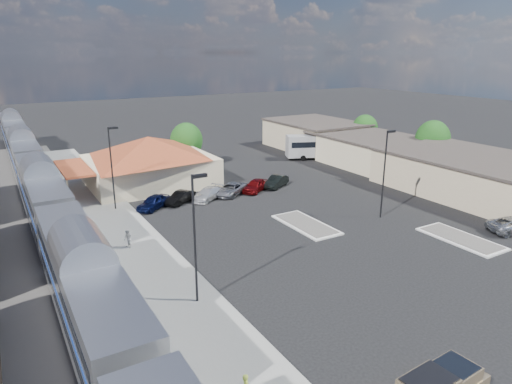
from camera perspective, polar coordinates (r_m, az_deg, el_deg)
ground at (r=41.48m, az=3.44°, el=-6.07°), size 280.00×280.00×0.00m
railbed at (r=42.78m, az=-27.64°, el=-7.27°), size 16.00×100.00×0.12m
platform at (r=41.99m, az=-15.16°, el=-6.23°), size 5.50×92.00×0.18m
passenger_train at (r=48.11m, az=-25.07°, el=-0.77°), size 3.00×104.00×5.55m
station_depot at (r=59.55m, az=-13.23°, el=3.85°), size 18.35×12.24×6.20m
buildings_east at (r=68.85m, az=16.42°, el=4.62°), size 14.40×51.40×4.80m
traffic_island_south at (r=45.11m, az=6.27°, el=-4.05°), size 3.30×7.50×0.21m
traffic_island_north at (r=45.50m, az=24.23°, el=-5.33°), size 3.30×7.50×0.21m
lamp_plat_s at (r=29.74m, az=-7.55°, el=-4.64°), size 1.08×0.25×9.00m
lamp_plat_n at (r=49.95m, az=-17.54°, el=3.61°), size 1.08×0.25×9.00m
lamp_lot at (r=47.32m, az=15.85°, el=3.04°), size 1.08×0.25×9.00m
tree_east_b at (r=71.52m, az=21.22°, el=6.20°), size 4.94×4.94×6.96m
tree_east_c at (r=80.89m, az=13.45°, el=7.69°), size 4.41×4.41×6.21m
tree_depot at (r=67.37m, az=-8.69°, el=6.38°), size 4.71×4.71×6.63m
coach_bus at (r=73.59m, az=8.43°, el=5.83°), size 11.91×6.93×3.80m
person_b at (r=40.65m, az=-15.72°, el=-5.68°), size 0.75×0.89×1.63m
parked_car_a at (r=50.58m, az=-12.69°, el=-1.25°), size 4.62×3.95×1.50m
parked_car_b at (r=51.85m, az=-9.44°, el=-0.68°), size 4.26×3.40×1.36m
parked_car_c at (r=52.74m, az=-6.08°, el=-0.24°), size 4.98×4.15×1.36m
parked_car_d at (r=54.32m, az=-3.15°, el=0.37°), size 5.45×4.75×1.40m
parked_car_e at (r=55.53m, az=-0.07°, el=0.82°), size 4.67×3.92×1.51m
parked_car_f at (r=57.40m, az=2.54°, el=1.32°), size 4.56×3.56×1.45m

